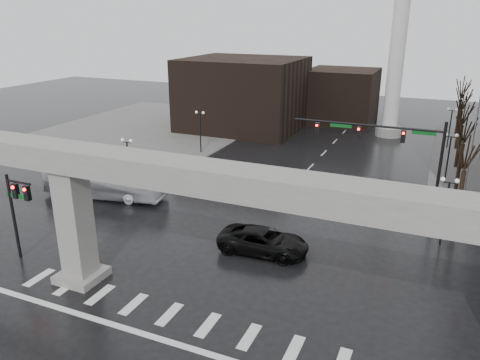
# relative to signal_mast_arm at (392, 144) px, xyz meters

# --- Properties ---
(ground) EXTENTS (160.00, 160.00, 0.00)m
(ground) POSITION_rel_signal_mast_arm_xyz_m (-8.99, -18.80, -5.83)
(ground) COLOR black
(ground) RESTS_ON ground
(sidewalk_nw) EXTENTS (28.00, 36.00, 0.15)m
(sidewalk_nw) POSITION_rel_signal_mast_arm_xyz_m (-34.99, 17.20, -5.75)
(sidewalk_nw) COLOR #615F5D
(sidewalk_nw) RESTS_ON ground
(elevated_guideway) EXTENTS (48.00, 2.60, 8.70)m
(elevated_guideway) POSITION_rel_signal_mast_arm_xyz_m (-7.73, -18.80, 1.05)
(elevated_guideway) COLOR #98948F
(elevated_guideway) RESTS_ON ground
(building_far_left) EXTENTS (16.00, 14.00, 10.00)m
(building_far_left) POSITION_rel_signal_mast_arm_xyz_m (-22.99, 23.20, -0.83)
(building_far_left) COLOR black
(building_far_left) RESTS_ON ground
(building_far_mid) EXTENTS (10.00, 10.00, 8.00)m
(building_far_mid) POSITION_rel_signal_mast_arm_xyz_m (-10.99, 33.20, -1.83)
(building_far_mid) COLOR black
(building_far_mid) RESTS_ON ground
(smokestack) EXTENTS (3.60, 3.60, 30.00)m
(smokestack) POSITION_rel_signal_mast_arm_xyz_m (-2.99, 27.20, 7.52)
(smokestack) COLOR silver
(smokestack) RESTS_ON ground
(signal_mast_arm) EXTENTS (12.12, 0.43, 8.00)m
(signal_mast_arm) POSITION_rel_signal_mast_arm_xyz_m (0.00, 0.00, 0.00)
(signal_mast_arm) COLOR black
(signal_mast_arm) RESTS_ON ground
(signal_left_pole) EXTENTS (2.30, 0.30, 6.00)m
(signal_left_pole) POSITION_rel_signal_mast_arm_xyz_m (-21.24, -18.30, -1.76)
(signal_left_pole) COLOR black
(signal_left_pole) RESTS_ON ground
(flagpole_assembly) EXTENTS (2.06, 0.12, 12.00)m
(flagpole_assembly) POSITION_rel_signal_mast_arm_xyz_m (6.30, 3.20, 1.70)
(flagpole_assembly) COLOR silver
(flagpole_assembly) RESTS_ON ground
(lamp_right_0) EXTENTS (1.22, 0.32, 5.11)m
(lamp_right_0) POSITION_rel_signal_mast_arm_xyz_m (4.51, -4.80, -2.36)
(lamp_right_0) COLOR black
(lamp_right_0) RESTS_ON ground
(lamp_right_1) EXTENTS (1.22, 0.32, 5.11)m
(lamp_right_1) POSITION_rel_signal_mast_arm_xyz_m (4.51, 9.20, -2.36)
(lamp_right_1) COLOR black
(lamp_right_1) RESTS_ON ground
(lamp_right_2) EXTENTS (1.22, 0.32, 5.11)m
(lamp_right_2) POSITION_rel_signal_mast_arm_xyz_m (4.51, 23.20, -2.36)
(lamp_right_2) COLOR black
(lamp_right_2) RESTS_ON ground
(lamp_left_0) EXTENTS (1.22, 0.32, 5.11)m
(lamp_left_0) POSITION_rel_signal_mast_arm_xyz_m (-22.49, -4.80, -2.36)
(lamp_left_0) COLOR black
(lamp_left_0) RESTS_ON ground
(lamp_left_1) EXTENTS (1.22, 0.32, 5.11)m
(lamp_left_1) POSITION_rel_signal_mast_arm_xyz_m (-22.49, 9.20, -2.36)
(lamp_left_1) COLOR black
(lamp_left_1) RESTS_ON ground
(lamp_left_2) EXTENTS (1.22, 0.32, 5.11)m
(lamp_left_2) POSITION_rel_signal_mast_arm_xyz_m (-22.49, 23.20, -2.36)
(lamp_left_2) COLOR black
(lamp_left_2) RESTS_ON ground
(tree_right_0) EXTENTS (1.09, 1.58, 7.50)m
(tree_right_0) POSITION_rel_signal_mast_arm_xyz_m (5.54, -0.78, -3.04)
(tree_right_0) COLOR black
(tree_right_0) RESTS_ON ground
(tree_right_1) EXTENTS (1.09, 1.61, 7.67)m
(tree_right_1) POSITION_rel_signal_mast_arm_xyz_m (5.54, 7.22, -2.98)
(tree_right_1) COLOR black
(tree_right_1) RESTS_ON ground
(tree_right_2) EXTENTS (1.10, 1.63, 7.85)m
(tree_right_2) POSITION_rel_signal_mast_arm_xyz_m (5.54, 15.22, -2.91)
(tree_right_2) COLOR black
(tree_right_2) RESTS_ON ground
(tree_right_3) EXTENTS (1.11, 1.66, 8.02)m
(tree_right_3) POSITION_rel_signal_mast_arm_xyz_m (5.54, 23.22, -2.85)
(tree_right_3) COLOR black
(tree_right_3) RESTS_ON ground
(tree_right_4) EXTENTS (1.12, 1.69, 8.19)m
(tree_right_4) POSITION_rel_signal_mast_arm_xyz_m (5.54, 31.22, -2.79)
(tree_right_4) COLOR black
(tree_right_4) RESTS_ON ground
(pickup_truck) EXTENTS (6.41, 3.20, 1.74)m
(pickup_truck) POSITION_rel_signal_mast_arm_xyz_m (-6.79, -11.00, -4.96)
(pickup_truck) COLOR black
(pickup_truck) RESTS_ON ground
(city_bus) EXTENTS (11.53, 4.19, 3.14)m
(city_bus) POSITION_rel_signal_mast_arm_xyz_m (-23.79, -6.80, -4.26)
(city_bus) COLOR silver
(city_bus) RESTS_ON ground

